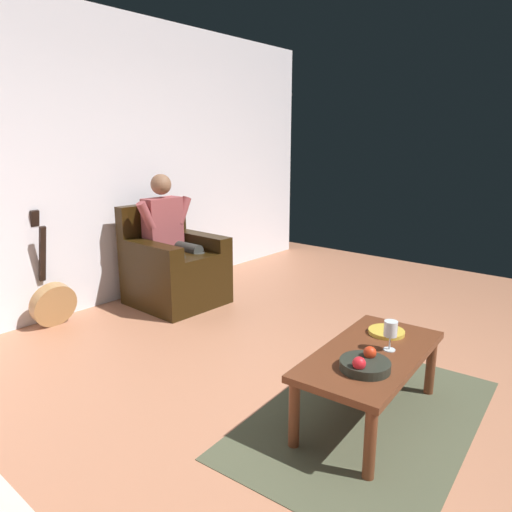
# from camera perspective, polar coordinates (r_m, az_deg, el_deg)

# --- Properties ---
(ground_plane) EXTENTS (7.22, 7.22, 0.00)m
(ground_plane) POSITION_cam_1_polar(r_m,az_deg,el_deg) (3.14, 14.98, -17.49)
(ground_plane) COLOR #B17253
(wall_back) EXTENTS (6.36, 0.06, 2.79)m
(wall_back) POSITION_cam_1_polar(r_m,az_deg,el_deg) (4.79, -19.35, 10.57)
(wall_back) COLOR silver
(wall_back) RESTS_ON ground
(rug) EXTENTS (1.85, 1.24, 0.01)m
(rug) POSITION_cam_1_polar(r_m,az_deg,el_deg) (3.05, 13.26, -18.30)
(rug) COLOR #484C37
(rug) RESTS_ON ground
(armchair) EXTENTS (0.81, 0.84, 0.98)m
(armchair) POSITION_cam_1_polar(r_m,az_deg,el_deg) (4.80, -9.90, -1.57)
(armchair) COLOR black
(armchair) RESTS_ON ground
(person_seated) EXTENTS (0.65, 0.56, 1.28)m
(person_seated) POSITION_cam_1_polar(r_m,az_deg,el_deg) (4.74, -10.31, 2.59)
(person_seated) COLOR #954345
(person_seated) RESTS_ON ground
(coffee_table) EXTENTS (1.12, 0.60, 0.42)m
(coffee_table) POSITION_cam_1_polar(r_m,az_deg,el_deg) (2.88, 13.66, -12.26)
(coffee_table) COLOR brown
(coffee_table) RESTS_ON ground
(guitar) EXTENTS (0.39, 0.30, 1.02)m
(guitar) POSITION_cam_1_polar(r_m,az_deg,el_deg) (4.53, -23.32, -4.98)
(guitar) COLOR #A97B49
(guitar) RESTS_ON ground
(wine_glass_near) EXTENTS (0.08, 0.08, 0.18)m
(wine_glass_near) POSITION_cam_1_polar(r_m,az_deg,el_deg) (2.85, 15.93, -8.63)
(wine_glass_near) COLOR silver
(wine_glass_near) RESTS_ON coffee_table
(fruit_bowl) EXTENTS (0.27, 0.27, 0.11)m
(fruit_bowl) POSITION_cam_1_polar(r_m,az_deg,el_deg) (2.63, 13.00, -12.58)
(fruit_bowl) COLOR #242820
(fruit_bowl) RESTS_ON coffee_table
(decorative_dish) EXTENTS (0.22, 0.22, 0.02)m
(decorative_dish) POSITION_cam_1_polar(r_m,az_deg,el_deg) (3.12, 15.46, -8.81)
(decorative_dish) COLOR gold
(decorative_dish) RESTS_ON coffee_table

